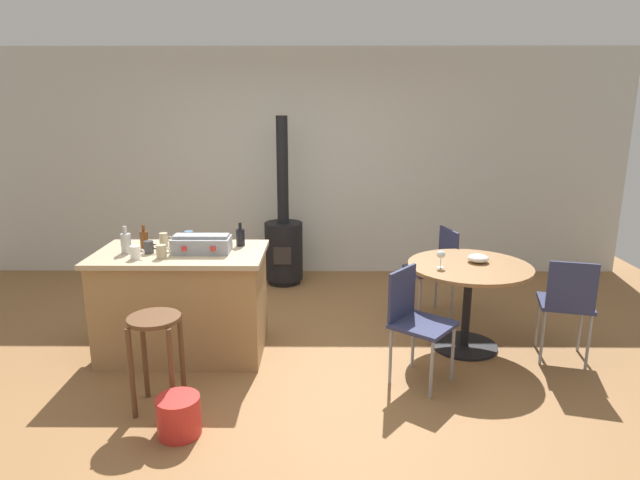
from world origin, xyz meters
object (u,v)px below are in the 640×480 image
folding_chair_left (436,265)px  cup_2 (162,251)px  toolbox (202,244)px  plastic_bucket (179,416)px  dining_table (468,284)px  wood_stove (284,242)px  bottle_0 (144,239)px  folding_chair_near (415,317)px  cup_0 (189,237)px  serving_bowl (478,258)px  kitchen_island (184,302)px  cup_4 (149,247)px  wine_glass (441,255)px  bottle_1 (126,243)px  cup_3 (164,239)px  wooden_stool (156,340)px  cup_1 (135,252)px  folding_chair_far (567,301)px  bottle_2 (240,237)px

folding_chair_left → cup_2: (-2.37, -1.03, 0.42)m
toolbox → plastic_bucket: (0.06, -1.16, -0.83)m
dining_table → wood_stove: 2.42m
bottle_0 → folding_chair_left: bearing=15.8°
folding_chair_near → plastic_bucket: (-1.61, -0.73, -0.38)m
cup_0 → serving_bowl: size_ratio=0.62×
kitchen_island → cup_4: (-0.23, -0.05, 0.49)m
kitchen_island → folding_chair_near: size_ratio=1.59×
folding_chair_near → wine_glass: bearing=60.2°
bottle_1 → cup_3: size_ratio=2.02×
kitchen_island → wooden_stool: (0.03, -0.87, 0.06)m
wood_stove → cup_1: wood_stove is taller
bottle_1 → cup_4: bearing=-1.5°
folding_chair_near → cup_2: 2.01m
wooden_stool → toolbox: size_ratio=1.46×
cup_0 → cup_1: cup_0 is taller
cup_3 → folding_chair_left: bearing=14.9°
dining_table → wine_glass: (-0.26, -0.08, 0.28)m
folding_chair_far → serving_bowl: size_ratio=4.89×
kitchen_island → bottle_1: (-0.42, -0.05, 0.53)m
folding_chair_near → kitchen_island: bearing=166.1°
cup_2 → cup_4: cup_2 is taller
folding_chair_far → bottle_2: size_ratio=4.42×
folding_chair_near → serving_bowl: folding_chair_near is taller
dining_table → folding_chair_far: 0.77m
cup_3 → plastic_bucket: 1.65m
folding_chair_left → cup_0: bearing=-165.5°
bottle_2 → cup_0: (-0.45, 0.07, -0.02)m
folding_chair_near → cup_1: bearing=173.6°
folding_chair_near → cup_4: bearing=169.0°
kitchen_island → folding_chair_left: (2.28, 0.84, 0.07)m
cup_1 → cup_4: bearing=71.5°
kitchen_island → dining_table: kitchen_island is taller
folding_chair_far → wine_glass: (-0.99, 0.18, 0.33)m
dining_table → cup_4: (-2.63, -0.16, 0.36)m
cup_4 → wood_stove: bearing=63.5°
serving_bowl → bottle_2: bearing=179.7°
wooden_stool → wine_glass: wine_glass is taller
folding_chair_near → wine_glass: wine_glass is taller
bottle_2 → cup_1: bottle_2 is taller
folding_chair_near → serving_bowl: bearing=45.4°
kitchen_island → folding_chair_left: bearing=20.3°
toolbox → cup_3: (-0.37, 0.21, -0.01)m
cup_0 → cup_4: size_ratio=1.01×
folding_chair_near → wood_stove: wood_stove is taller
folding_chair_near → cup_3: (-2.04, 0.65, 0.43)m
toolbox → cup_0: (-0.17, 0.28, -0.01)m
dining_table → folding_chair_left: 0.75m
folding_chair_near → cup_2: cup_2 is taller
kitchen_island → wood_stove: wood_stove is taller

